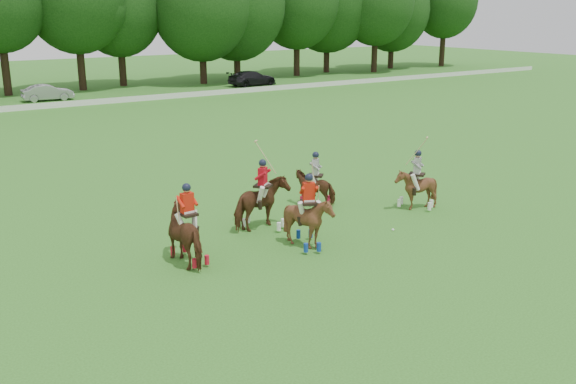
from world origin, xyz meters
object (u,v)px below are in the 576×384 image
polo_red_c (309,221)px  polo_ball (393,230)px  car_right (252,78)px  polo_stripe_a (315,186)px  polo_red_b (263,204)px  polo_stripe_b (416,188)px  car_mid (48,93)px  polo_red_a (188,234)px

polo_red_c → polo_ball: bearing=-6.4°
car_right → polo_ball: car_right is taller
polo_stripe_a → polo_ball: size_ratio=23.33×
polo_red_b → polo_stripe_b: bearing=-11.8°
car_mid → polo_red_a: bearing=174.1°
polo_red_a → polo_red_c: polo_red_a is taller
polo_red_a → polo_ball: 7.17m
polo_red_c → polo_stripe_b: (5.74, 1.06, -0.06)m
car_mid → polo_stripe_a: polo_stripe_a is taller
polo_stripe_a → car_right: bearing=62.7°
polo_stripe_b → polo_stripe_a: bearing=138.4°
polo_red_c → polo_stripe_a: bearing=51.2°
polo_stripe_b → polo_ball: 2.94m
polo_ball → polo_red_a: bearing=169.4°
car_mid → polo_stripe_a: bearing=-176.1°
polo_red_c → polo_stripe_a: size_ratio=1.15×
polo_red_a → polo_red_c: 3.82m
car_right → polo_red_a: (-25.33, -38.95, 0.17)m
car_mid → polo_stripe_b: bearing=-172.0°
polo_stripe_a → polo_red_a: bearing=-158.1°
car_right → polo_red_a: polo_red_a is taller
car_mid → polo_ball: bearing=-175.7°
polo_red_c → polo_ball: size_ratio=26.76×
car_mid → polo_stripe_a: 36.32m
polo_red_c → polo_ball: (3.30, -0.37, -0.83)m
car_right → polo_red_a: bearing=143.5°
polo_stripe_a → polo_ball: (0.41, -3.96, -0.70)m
polo_red_c → polo_stripe_a: (2.89, 3.59, -0.14)m
car_mid → polo_stripe_a: size_ratio=1.94×
polo_red_b → polo_stripe_b: 6.14m
car_mid → polo_red_a: polo_red_a is taller
car_mid → polo_red_b: size_ratio=1.36×
polo_red_b → polo_red_a: bearing=-158.3°
car_mid → polo_red_c: bearing=179.6°
polo_red_c → polo_stripe_b: polo_stripe_b is taller
polo_red_b → car_mid: bearing=86.7°
polo_stripe_a → polo_stripe_b: polo_stripe_b is taller
car_mid → polo_red_a: 39.35m
polo_red_b → polo_stripe_b: (6.01, -1.25, -0.08)m
polo_stripe_a → polo_ball: bearing=-84.1°
car_mid → polo_stripe_b: (3.87, -38.84, 0.15)m
polo_red_c → polo_ball: polo_red_c is taller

